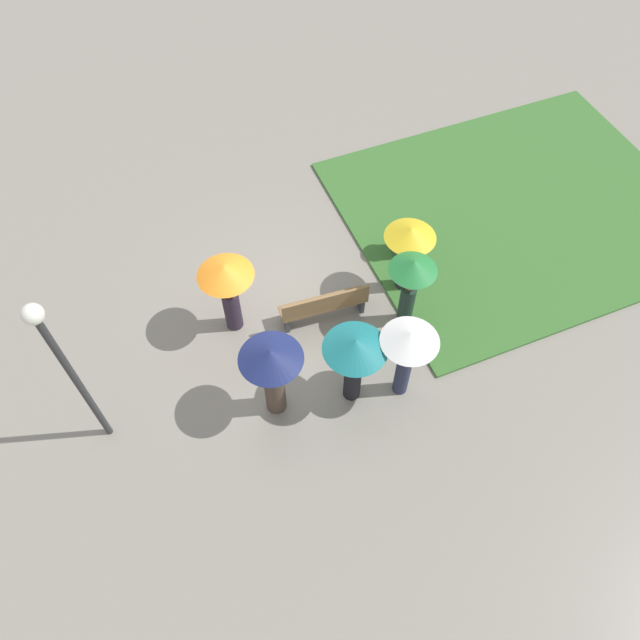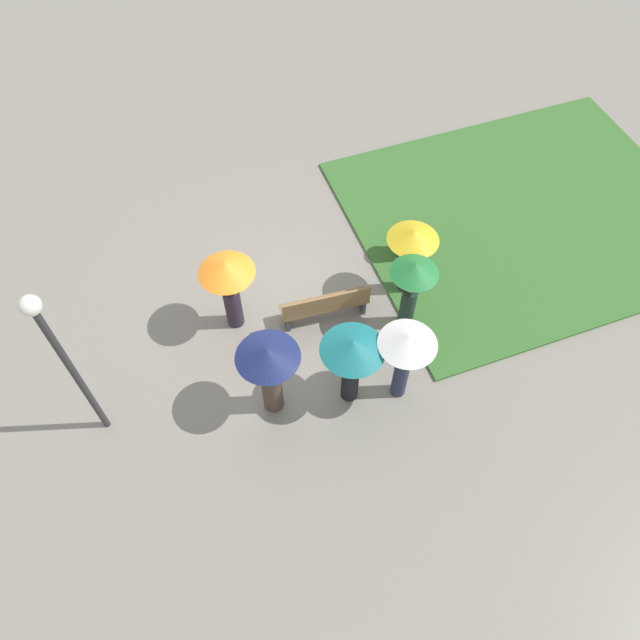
# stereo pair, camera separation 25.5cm
# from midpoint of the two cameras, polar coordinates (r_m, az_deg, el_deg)

# --- Properties ---
(ground_plane) EXTENTS (90.00, 90.00, 0.00)m
(ground_plane) POSITION_cam_midpoint_polar(r_m,az_deg,el_deg) (13.17, -4.98, 0.34)
(ground_plane) COLOR gray
(lawn_patch_near) EXTENTS (7.99, 6.65, 0.06)m
(lawn_patch_near) POSITION_cam_midpoint_polar(r_m,az_deg,el_deg) (15.77, 17.26, 9.63)
(lawn_patch_near) COLOR #386B2D
(lawn_patch_near) RESTS_ON ground_plane
(park_bench) EXTENTS (1.85, 0.57, 0.90)m
(park_bench) POSITION_cam_midpoint_polar(r_m,az_deg,el_deg) (12.70, -0.19, 1.35)
(park_bench) COLOR brown
(park_bench) RESTS_ON ground_plane
(lamp_post) EXTENTS (0.32, 0.32, 3.96)m
(lamp_post) POSITION_cam_midpoint_polar(r_m,az_deg,el_deg) (10.35, -23.10, -3.42)
(lamp_post) COLOR #2D2D30
(lamp_post) RESTS_ON ground_plane
(trash_bin) EXTENTS (0.51, 0.51, 0.85)m
(trash_bin) POSITION_cam_midpoint_polar(r_m,az_deg,el_deg) (13.98, 7.09, 7.26)
(trash_bin) COLOR #335638
(trash_bin) RESTS_ON ground_plane
(crowd_person_orange) EXTENTS (1.09, 1.09, 1.90)m
(crowd_person_orange) POSITION_cam_midpoint_polar(r_m,az_deg,el_deg) (12.02, -9.10, 3.39)
(crowd_person_orange) COLOR #2D2333
(crowd_person_orange) RESTS_ON ground_plane
(crowd_person_green) EXTENTS (0.94, 0.94, 1.90)m
(crowd_person_green) POSITION_cam_midpoint_polar(r_m,az_deg,el_deg) (12.08, 7.74, 3.72)
(crowd_person_green) COLOR #1E3328
(crowd_person_green) RESTS_ON ground_plane
(crowd_person_teal) EXTENTS (1.16, 1.16, 1.89)m
(crowd_person_teal) POSITION_cam_midpoint_polar(r_m,az_deg,el_deg) (10.92, 2.52, -3.15)
(crowd_person_teal) COLOR black
(crowd_person_teal) RESTS_ON ground_plane
(crowd_person_navy) EXTENTS (1.13, 1.13, 1.96)m
(crowd_person_navy) POSITION_cam_midpoint_polar(r_m,az_deg,el_deg) (10.87, -5.07, -4.46)
(crowd_person_navy) COLOR #47382D
(crowd_person_navy) RESTS_ON ground_plane
(crowd_person_yellow) EXTENTS (1.04, 1.04, 1.83)m
(crowd_person_yellow) POSITION_cam_midpoint_polar(r_m,az_deg,el_deg) (12.64, 7.56, 6.94)
(crowd_person_yellow) COLOR #2D2333
(crowd_person_yellow) RESTS_ON ground_plane
(crowd_person_white) EXTENTS (1.05, 1.05, 1.95)m
(crowd_person_white) POSITION_cam_midpoint_polar(r_m,az_deg,el_deg) (11.02, 7.41, -2.54)
(crowd_person_white) COLOR #282D47
(crowd_person_white) RESTS_ON ground_plane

